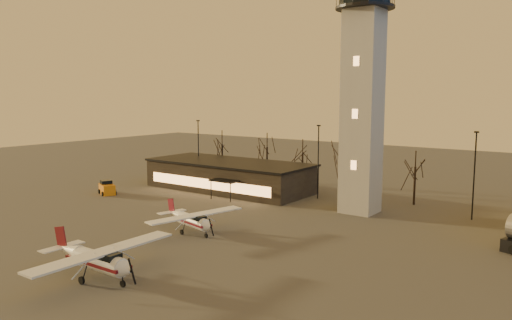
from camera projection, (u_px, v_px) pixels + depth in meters
The scene contains 8 objects.
ground at pixel (188, 289), 36.66m from camera, with size 220.00×220.00×0.00m, color #494744.
control_tower at pixel (363, 76), 58.62m from camera, with size 6.80×6.80×32.60m.
terminal at pixel (229, 175), 74.85m from camera, with size 25.40×12.20×4.30m.
light_poles at pixel (368, 168), 60.56m from camera, with size 58.50×12.25×10.14m.
tree_row at pixel (302, 150), 75.30m from camera, with size 37.20×9.20×8.80m.
cessna_front at pixel (101, 265), 38.33m from camera, with size 9.99×12.64×3.50m.
cessna_rear at pixel (194, 223), 51.32m from camera, with size 8.70×10.88×3.00m.
service_cart at pixel (107, 189), 71.60m from camera, with size 3.53×2.92×1.98m.
Camera 1 is at (24.62, -25.52, 14.19)m, focal length 35.00 mm.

